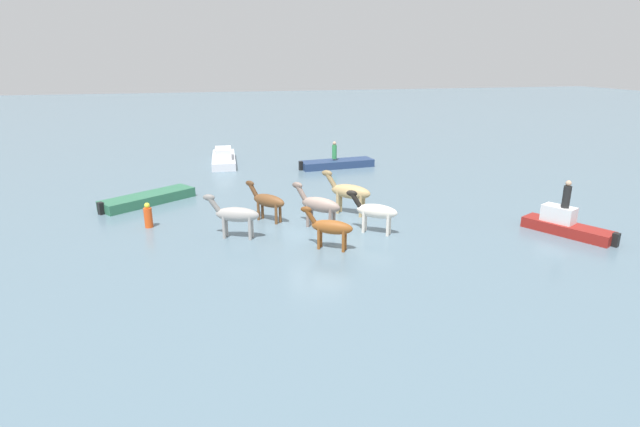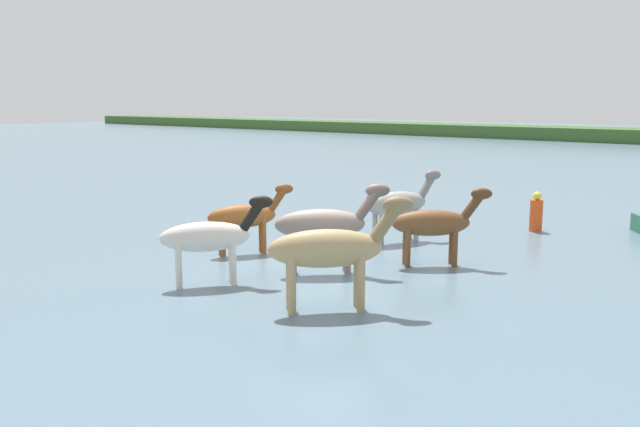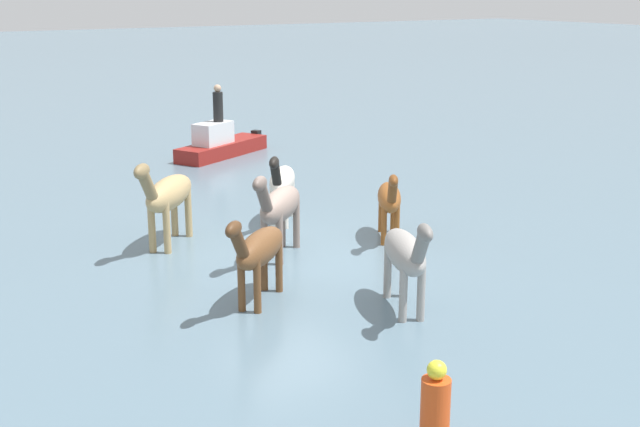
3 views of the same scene
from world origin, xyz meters
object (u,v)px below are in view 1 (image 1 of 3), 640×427
object	(u,v)px
horse_lead	(319,205)
boat_tender_starboard	(224,159)
person_helmsman_aft	(567,195)
buoy_channel_marker	(148,216)
horse_gray_outer	(235,215)
horse_mid_herd	(375,211)
horse_chestnut_trailing	(330,227)
horse_dark_mare	(267,201)
boat_motor_center	(566,227)
boat_skiff_near	(148,200)
horse_pinto_flank	(349,192)
boat_dinghy_port	(337,165)
person_watcher_seated	(334,151)

from	to	relation	value
horse_lead	boat_tender_starboard	world-z (taller)	horse_lead
person_helmsman_aft	buoy_channel_marker	size ratio (longest dim) A/B	1.04
horse_gray_outer	horse_mid_herd	distance (m)	5.91
horse_chestnut_trailing	horse_dark_mare	distance (m)	4.56
buoy_channel_marker	boat_motor_center	bearing A→B (deg)	-106.68
horse_mid_herd	boat_tender_starboard	world-z (taller)	horse_mid_herd
horse_gray_outer	boat_tender_starboard	distance (m)	15.70
boat_motor_center	person_helmsman_aft	xyz separation A→B (m)	(0.10, 0.11, 1.41)
boat_tender_starboard	boat_skiff_near	bearing A→B (deg)	-22.18
horse_chestnut_trailing	boat_skiff_near	world-z (taller)	horse_chestnut_trailing
boat_motor_center	person_helmsman_aft	distance (m)	1.42
horse_mid_herd	person_helmsman_aft	size ratio (longest dim) A/B	1.73
horse_pinto_flank	horse_chestnut_trailing	bearing A→B (deg)	107.65
boat_dinghy_port	horse_mid_herd	bearing A→B (deg)	-104.65
boat_tender_starboard	horse_pinto_flank	bearing A→B (deg)	24.03
horse_lead	boat_tender_starboard	bearing A→B (deg)	-31.57
boat_tender_starboard	person_watcher_seated	distance (m)	8.00
boat_dinghy_port	boat_tender_starboard	size ratio (longest dim) A/B	0.90
horse_gray_outer	boat_motor_center	world-z (taller)	horse_gray_outer
horse_pinto_flank	person_helmsman_aft	xyz separation A→B (m)	(-4.89, -8.11, 0.58)
boat_motor_center	horse_lead	bearing A→B (deg)	44.37
boat_tender_starboard	boat_motor_center	bearing A→B (deg)	39.04
boat_motor_center	horse_gray_outer	bearing A→B (deg)	50.69
horse_pinto_flank	horse_dark_mare	xyz separation A→B (m)	(-0.12, 3.95, -0.15)
boat_skiff_near	boat_motor_center	bearing A→B (deg)	-62.35
horse_mid_herd	person_helmsman_aft	bearing A→B (deg)	-156.87
horse_gray_outer	horse_lead	xyz separation A→B (m)	(0.42, -3.69, 0.05)
horse_pinto_flank	horse_mid_herd	distance (m)	2.92
horse_chestnut_trailing	horse_lead	size ratio (longest dim) A/B	0.96
boat_skiff_near	buoy_channel_marker	distance (m)	4.04
horse_mid_herd	person_watcher_seated	xyz separation A→B (m)	(13.40, -1.91, 0.16)
horse_pinto_flank	horse_gray_outer	bearing A→B (deg)	64.01
horse_lead	boat_dinghy_port	world-z (taller)	horse_lead
horse_chestnut_trailing	person_helmsman_aft	world-z (taller)	person_helmsman_aft
horse_lead	horse_chestnut_trailing	bearing A→B (deg)	132.17
horse_pinto_flank	person_watcher_seated	xyz separation A→B (m)	(10.49, -2.19, 0.03)
horse_chestnut_trailing	horse_lead	xyz separation A→B (m)	(2.62, -0.19, 0.15)
buoy_channel_marker	horse_chestnut_trailing	bearing A→B (deg)	-122.25
horse_pinto_flank	buoy_channel_marker	bearing A→B (deg)	42.06
horse_gray_outer	horse_dark_mare	xyz separation A→B (m)	(1.95, -1.63, -0.05)
horse_gray_outer	horse_mid_herd	world-z (taller)	horse_gray_outer
person_helmsman_aft	buoy_channel_marker	bearing A→B (deg)	73.51
boat_dinghy_port	boat_skiff_near	size ratio (longest dim) A/B	1.11
horse_pinto_flank	boat_skiff_near	distance (m)	10.55
boat_dinghy_port	person_watcher_seated	bearing A→B (deg)	158.31
person_watcher_seated	boat_tender_starboard	bearing A→B (deg)	66.96
horse_pinto_flank	horse_lead	bearing A→B (deg)	84.84
boat_tender_starboard	horse_gray_outer	bearing A→B (deg)	1.72
horse_chestnut_trailing	horse_mid_herd	size ratio (longest dim) A/B	0.97
horse_dark_mare	buoy_channel_marker	size ratio (longest dim) A/B	1.71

